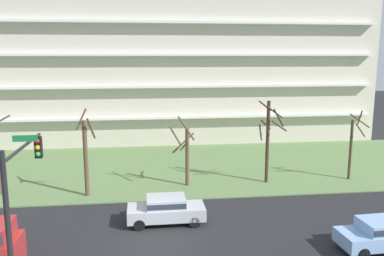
{
  "coord_description": "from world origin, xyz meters",
  "views": [
    {
      "loc": [
        -0.54,
        -19.29,
        9.59
      ],
      "look_at": [
        2.56,
        6.0,
        4.89
      ],
      "focal_mm": 37.65,
      "sensor_mm": 36.0,
      "label": 1
    }
  ],
  "objects": [
    {
      "name": "sedan_silver_near_left",
      "position": [
        0.64,
        2.5,
        0.87
      ],
      "size": [
        4.4,
        1.81,
        1.57
      ],
      "rotation": [
        0.0,
        0.0,
        3.14
      ],
      "color": "#B7BABF",
      "rests_on": "ground"
    },
    {
      "name": "grass_lawn_strip",
      "position": [
        0.0,
        14.0,
        0.04
      ],
      "size": [
        80.0,
        16.0,
        0.08
      ],
      "primitive_type": "cube",
      "color": "#66844C",
      "rests_on": "ground"
    },
    {
      "name": "traffic_signal_mast",
      "position": [
        -4.91,
        -5.1,
        4.5
      ],
      "size": [
        0.9,
        4.69,
        6.66
      ],
      "color": "black",
      "rests_on": "ground"
    },
    {
      "name": "tree_far_right",
      "position": [
        15.18,
        8.79,
        2.75
      ],
      "size": [
        1.75,
        1.38,
        5.51
      ],
      "color": "#4C3828",
      "rests_on": "ground"
    },
    {
      "name": "apartment_building",
      "position": [
        0.0,
        27.56,
        7.93
      ],
      "size": [
        49.55,
        12.08,
        15.86
      ],
      "color": "beige",
      "rests_on": "ground"
    },
    {
      "name": "tree_left",
      "position": [
        -4.43,
        7.58,
        2.96
      ],
      "size": [
        1.28,
        1.28,
        6.02
      ],
      "color": "brown",
      "rests_on": "ground"
    },
    {
      "name": "tree_right",
      "position": [
        8.6,
        8.81,
        3.53
      ],
      "size": [
        2.17,
        2.07,
        6.27
      ],
      "color": "#423023",
      "rests_on": "ground"
    },
    {
      "name": "tree_center",
      "position": [
        2.47,
        8.92,
        2.55
      ],
      "size": [
        1.91,
        2.34,
        5.32
      ],
      "color": "brown",
      "rests_on": "ground"
    },
    {
      "name": "sedan_blue_center_right",
      "position": [
        11.08,
        -2.0,
        0.87
      ],
      "size": [
        4.49,
        2.04,
        1.57
      ],
      "rotation": [
        0.0,
        0.0,
        0.05
      ],
      "color": "#8CB2E0",
      "rests_on": "ground"
    },
    {
      "name": "ground",
      "position": [
        0.0,
        0.0,
        0.0
      ],
      "size": [
        160.0,
        160.0,
        0.0
      ],
      "primitive_type": "plane",
      "color": "#232326"
    }
  ]
}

